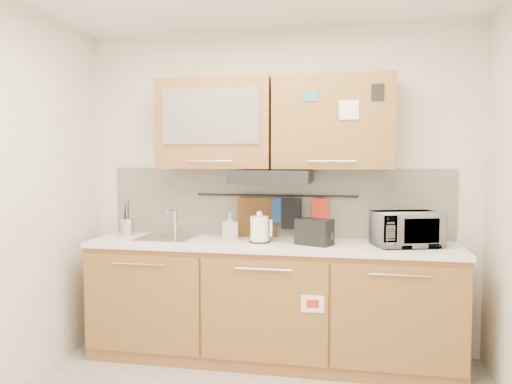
% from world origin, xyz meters
% --- Properties ---
extents(wall_back, '(3.20, 0.00, 3.20)m').
position_xyz_m(wall_back, '(0.00, 1.50, 1.30)').
color(wall_back, silver).
rests_on(wall_back, ground).
extents(base_cabinet, '(2.80, 0.64, 0.88)m').
position_xyz_m(base_cabinet, '(0.00, 1.19, 0.41)').
color(base_cabinet, olive).
rests_on(base_cabinet, floor).
extents(countertop, '(2.82, 0.62, 0.04)m').
position_xyz_m(countertop, '(0.00, 1.19, 0.90)').
color(countertop, white).
rests_on(countertop, base_cabinet).
extents(backsplash, '(2.80, 0.02, 0.56)m').
position_xyz_m(backsplash, '(0.00, 1.49, 1.20)').
color(backsplash, silver).
rests_on(backsplash, countertop).
extents(upper_cabinets, '(1.82, 0.37, 0.70)m').
position_xyz_m(upper_cabinets, '(-0.00, 1.32, 1.83)').
color(upper_cabinets, olive).
rests_on(upper_cabinets, wall_back).
extents(range_hood, '(0.60, 0.46, 0.10)m').
position_xyz_m(range_hood, '(0.00, 1.25, 1.42)').
color(range_hood, black).
rests_on(range_hood, upper_cabinets).
extents(sink, '(0.42, 0.40, 0.26)m').
position_xyz_m(sink, '(-0.85, 1.21, 0.92)').
color(sink, silver).
rests_on(sink, countertop).
extents(utensil_rail, '(1.30, 0.02, 0.02)m').
position_xyz_m(utensil_rail, '(0.00, 1.45, 1.26)').
color(utensil_rail, black).
rests_on(utensil_rail, backsplash).
extents(utensil_crock, '(0.12, 0.12, 0.29)m').
position_xyz_m(utensil_crock, '(-1.21, 1.26, 1.00)').
color(utensil_crock, silver).
rests_on(utensil_crock, countertop).
extents(kettle, '(0.18, 0.18, 0.24)m').
position_xyz_m(kettle, '(-0.08, 1.16, 1.02)').
color(kettle, white).
rests_on(kettle, countertop).
extents(toaster, '(0.29, 0.24, 0.19)m').
position_xyz_m(toaster, '(0.34, 1.13, 1.02)').
color(toaster, black).
rests_on(toaster, countertop).
extents(microwave, '(0.53, 0.44, 0.25)m').
position_xyz_m(microwave, '(1.00, 1.20, 1.05)').
color(microwave, '#999999').
rests_on(microwave, countertop).
extents(soap_bottle, '(0.13, 0.13, 0.21)m').
position_xyz_m(soap_bottle, '(-0.34, 1.28, 1.02)').
color(soap_bottle, '#999999').
rests_on(soap_bottle, countertop).
extents(cutting_board, '(0.31, 0.06, 0.38)m').
position_xyz_m(cutting_board, '(-0.15, 1.44, 1.05)').
color(cutting_board, brown).
rests_on(cutting_board, utensil_rail).
extents(oven_mitt, '(0.12, 0.05, 0.20)m').
position_xyz_m(oven_mitt, '(0.03, 1.44, 1.14)').
color(oven_mitt, navy).
rests_on(oven_mitt, utensil_rail).
extents(dark_pouch, '(0.16, 0.06, 0.25)m').
position_xyz_m(dark_pouch, '(0.13, 1.44, 1.12)').
color(dark_pouch, black).
rests_on(dark_pouch, utensil_rail).
extents(pot_holder, '(0.13, 0.02, 0.16)m').
position_xyz_m(pot_holder, '(0.36, 1.44, 1.16)').
color(pot_holder, red).
rests_on(pot_holder, utensil_rail).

